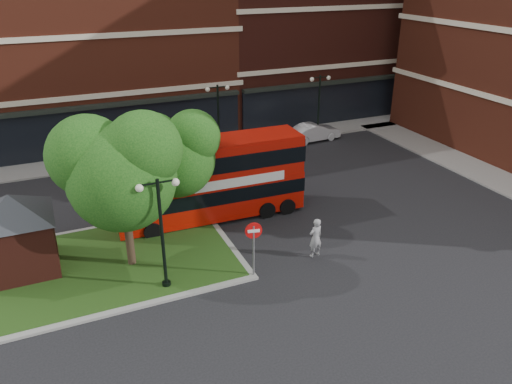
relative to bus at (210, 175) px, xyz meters
name	(u,v)px	position (x,y,z in m)	size (l,w,h in m)	color
ground	(285,262)	(1.67, -5.56, -2.49)	(120.00, 120.00, 0.00)	black
pavement_far	(185,149)	(1.67, 10.94, -2.43)	(44.00, 3.00, 0.12)	slate
pavement_side	(512,186)	(18.17, -3.56, -2.43)	(3.00, 28.00, 0.12)	slate
terrace_far_left	(47,44)	(-6.33, 18.44, 4.51)	(26.00, 12.00, 14.00)	maroon
terrace_far_right	(307,18)	(15.67, 18.44, 5.51)	(18.00, 12.00, 16.00)	#471911
traffic_island	(97,266)	(-6.33, -2.56, -2.42)	(12.60, 7.60, 0.15)	gray
kiosk	(14,225)	(-9.33, -1.56, -0.17)	(6.51, 6.51, 3.60)	#471911
tree_island_west	(118,167)	(-4.92, -2.98, 2.31)	(5.40, 4.71, 7.21)	#2D2116
tree_island_east	(174,151)	(-1.91, -0.50, 1.76)	(4.46, 3.90, 6.29)	#2D2116
lamp_island	(162,229)	(-3.83, -5.36, 0.34)	(1.72, 0.36, 5.00)	black
lamp_far_left	(218,116)	(3.67, 8.94, 0.34)	(1.72, 0.36, 5.00)	black
lamp_far_right	(319,104)	(11.67, 8.94, 0.34)	(1.72, 0.36, 5.00)	black
bus	(210,175)	(0.00, 0.00, 0.00)	(9.98, 2.55, 3.79)	#AD1006
woman	(315,238)	(3.16, -5.64, -1.52)	(0.71, 0.46, 1.94)	gray
car_silver	(174,151)	(0.37, 8.94, -1.71)	(1.83, 4.56, 1.55)	#A8ABAF
car_white	(314,132)	(11.37, 8.94, -1.81)	(1.43, 4.11, 1.35)	silver
no_entry_sign	(254,239)	(-0.13, -6.06, -0.59)	(0.73, 0.21, 2.66)	slate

